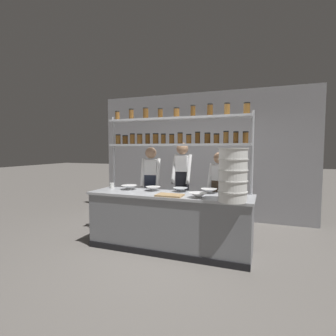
% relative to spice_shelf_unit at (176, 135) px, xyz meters
% --- Properties ---
extents(ground_plane, '(40.00, 40.00, 0.00)m').
position_rel_spice_shelf_unit_xyz_m(ground_plane, '(-0.00, -0.33, -1.87)').
color(ground_plane, slate).
extents(back_wall, '(5.04, 0.12, 2.93)m').
position_rel_spice_shelf_unit_xyz_m(back_wall, '(-0.00, 1.84, -0.40)').
color(back_wall, '#939399').
rests_on(back_wall, ground_plane).
extents(prep_counter, '(2.64, 0.76, 0.92)m').
position_rel_spice_shelf_unit_xyz_m(prep_counter, '(-0.00, -0.33, -1.41)').
color(prep_counter, gray).
rests_on(prep_counter, ground_plane).
extents(spice_shelf_unit, '(2.52, 0.28, 2.35)m').
position_rel_spice_shelf_unit_xyz_m(spice_shelf_unit, '(0.00, 0.00, 0.00)').
color(spice_shelf_unit, '#ADAFB5').
rests_on(spice_shelf_unit, ground_plane).
extents(chef_left, '(0.41, 0.34, 1.66)m').
position_rel_spice_shelf_unit_xyz_m(chef_left, '(-0.59, 0.24, -0.91)').
color(chef_left, black).
rests_on(chef_left, ground_plane).
extents(chef_center, '(0.36, 0.30, 1.75)m').
position_rel_spice_shelf_unit_xyz_m(chef_center, '(-0.04, 0.48, -0.85)').
color(chef_center, black).
rests_on(chef_center, ground_plane).
extents(chef_right, '(0.39, 0.31, 1.57)m').
position_rel_spice_shelf_unit_xyz_m(chef_right, '(0.68, 0.31, -0.97)').
color(chef_right, black).
rests_on(chef_right, ground_plane).
extents(container_stack, '(0.40, 0.40, 0.73)m').
position_rel_spice_shelf_unit_xyz_m(container_stack, '(1.03, -0.65, -0.58)').
color(container_stack, white).
rests_on(container_stack, prep_counter).
extents(cutting_board, '(0.40, 0.26, 0.02)m').
position_rel_spice_shelf_unit_xyz_m(cutting_board, '(0.09, -0.56, -0.93)').
color(cutting_board, '#A88456').
rests_on(cutting_board, prep_counter).
extents(prep_bowl_near_left, '(0.27, 0.27, 0.07)m').
position_rel_spice_shelf_unit_xyz_m(prep_bowl_near_left, '(0.59, -0.09, -0.91)').
color(prep_bowl_near_left, white).
rests_on(prep_bowl_near_left, prep_counter).
extents(prep_bowl_center_front, '(0.26, 0.26, 0.07)m').
position_rel_spice_shelf_unit_xyz_m(prep_bowl_center_front, '(-0.35, -0.19, -0.91)').
color(prep_bowl_center_front, white).
rests_on(prep_bowl_center_front, prep_counter).
extents(prep_bowl_center_back, '(0.28, 0.28, 0.08)m').
position_rel_spice_shelf_unit_xyz_m(prep_bowl_center_back, '(-0.79, -0.22, -0.91)').
color(prep_bowl_center_back, white).
rests_on(prep_bowl_center_back, prep_counter).
extents(prep_bowl_near_right, '(0.27, 0.27, 0.07)m').
position_rel_spice_shelf_unit_xyz_m(prep_bowl_near_right, '(0.52, -0.55, -0.91)').
color(prep_bowl_near_right, white).
rests_on(prep_bowl_near_right, prep_counter).
extents(prep_bowl_far_left, '(0.25, 0.25, 0.07)m').
position_rel_spice_shelf_unit_xyz_m(prep_bowl_far_left, '(0.12, -0.13, -0.91)').
color(prep_bowl_far_left, silver).
rests_on(prep_bowl_far_left, prep_counter).
extents(serving_cup_front, '(0.08, 0.08, 0.09)m').
position_rel_spice_shelf_unit_xyz_m(serving_cup_front, '(-1.17, -0.18, -0.90)').
color(serving_cup_front, silver).
rests_on(serving_cup_front, prep_counter).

